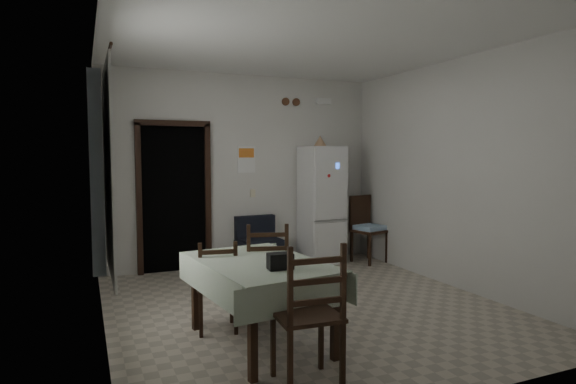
% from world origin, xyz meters
% --- Properties ---
extents(ground, '(4.50, 4.50, 0.00)m').
position_xyz_m(ground, '(0.00, 0.00, 0.00)').
color(ground, '#ABA08C').
rests_on(ground, ground).
extents(ceiling, '(4.20, 4.50, 0.02)m').
position_xyz_m(ceiling, '(0.00, 0.00, 2.90)').
color(ceiling, white).
rests_on(ceiling, ground).
extents(wall_back, '(4.20, 0.02, 2.90)m').
position_xyz_m(wall_back, '(0.00, 2.25, 1.45)').
color(wall_back, silver).
rests_on(wall_back, ground).
extents(wall_front, '(4.20, 0.02, 2.90)m').
position_xyz_m(wall_front, '(0.00, -2.25, 1.45)').
color(wall_front, silver).
rests_on(wall_front, ground).
extents(wall_left, '(0.02, 4.50, 2.90)m').
position_xyz_m(wall_left, '(-2.10, 0.00, 1.45)').
color(wall_left, silver).
rests_on(wall_left, ground).
extents(wall_right, '(0.02, 4.50, 2.90)m').
position_xyz_m(wall_right, '(2.10, 0.00, 1.45)').
color(wall_right, silver).
rests_on(wall_right, ground).
extents(doorway, '(1.06, 0.52, 2.22)m').
position_xyz_m(doorway, '(-1.05, 2.45, 1.06)').
color(doorway, black).
rests_on(doorway, ground).
extents(window_recess, '(0.10, 1.20, 1.60)m').
position_xyz_m(window_recess, '(-2.15, -0.20, 1.55)').
color(window_recess, silver).
rests_on(window_recess, ground).
extents(curtain, '(0.02, 1.45, 1.85)m').
position_xyz_m(curtain, '(-2.04, -0.20, 1.55)').
color(curtain, silver).
rests_on(curtain, ground).
extents(curtain_rod, '(0.02, 1.60, 0.02)m').
position_xyz_m(curtain_rod, '(-2.03, -0.20, 2.50)').
color(curtain_rod, black).
rests_on(curtain_rod, ground).
extents(calendar, '(0.28, 0.02, 0.40)m').
position_xyz_m(calendar, '(0.05, 2.24, 1.62)').
color(calendar, white).
rests_on(calendar, ground).
extents(calendar_image, '(0.24, 0.01, 0.14)m').
position_xyz_m(calendar_image, '(0.05, 2.23, 1.72)').
color(calendar_image, orange).
rests_on(calendar_image, ground).
extents(light_switch, '(0.08, 0.02, 0.12)m').
position_xyz_m(light_switch, '(0.15, 2.24, 1.10)').
color(light_switch, beige).
rests_on(light_switch, ground).
extents(vent_left, '(0.12, 0.03, 0.12)m').
position_xyz_m(vent_left, '(0.70, 2.23, 2.52)').
color(vent_left, brown).
rests_on(vent_left, ground).
extents(vent_right, '(0.12, 0.03, 0.12)m').
position_xyz_m(vent_right, '(0.88, 2.23, 2.52)').
color(vent_right, brown).
rests_on(vent_right, ground).
extents(emergency_light, '(0.25, 0.07, 0.09)m').
position_xyz_m(emergency_light, '(1.35, 2.21, 2.55)').
color(emergency_light, white).
rests_on(emergency_light, ground).
extents(fridge, '(0.61, 0.61, 1.82)m').
position_xyz_m(fridge, '(1.19, 1.93, 0.91)').
color(fridge, white).
rests_on(fridge, ground).
extents(tan_cone, '(0.21, 0.21, 0.17)m').
position_xyz_m(tan_cone, '(1.15, 1.94, 1.90)').
color(tan_cone, tan).
rests_on(tan_cone, fridge).
extents(navy_seat, '(0.66, 0.64, 0.76)m').
position_xyz_m(navy_seat, '(0.15, 1.93, 0.38)').
color(navy_seat, black).
rests_on(navy_seat, ground).
extents(corner_chair, '(0.55, 0.55, 1.04)m').
position_xyz_m(corner_chair, '(1.87, 1.62, 0.52)').
color(corner_chair, black).
rests_on(corner_chair, ground).
extents(dining_table, '(1.13, 1.56, 0.76)m').
position_xyz_m(dining_table, '(-0.83, -0.79, 0.38)').
color(dining_table, '#A1B097').
rests_on(dining_table, ground).
extents(black_bag, '(0.21, 0.14, 0.13)m').
position_xyz_m(black_bag, '(-0.77, -1.15, 0.82)').
color(black_bag, black).
rests_on(black_bag, dining_table).
extents(dining_chair_far_left, '(0.44, 0.44, 0.89)m').
position_xyz_m(dining_chair_far_left, '(-1.09, -0.31, 0.44)').
color(dining_chair_far_left, black).
rests_on(dining_chair_far_left, ground).
extents(dining_chair_far_right, '(0.54, 0.54, 1.02)m').
position_xyz_m(dining_chair_far_right, '(-0.55, -0.23, 0.51)').
color(dining_chair_far_right, black).
rests_on(dining_chair_far_right, ground).
extents(dining_chair_near_head, '(0.49, 0.49, 1.08)m').
position_xyz_m(dining_chair_near_head, '(-0.77, -1.65, 0.54)').
color(dining_chair_near_head, black).
rests_on(dining_chair_near_head, ground).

